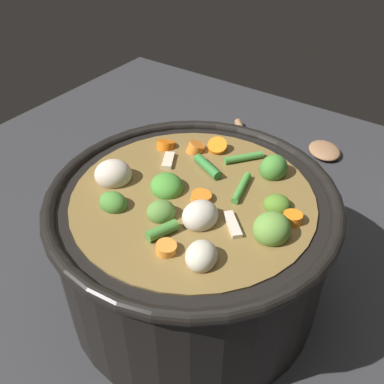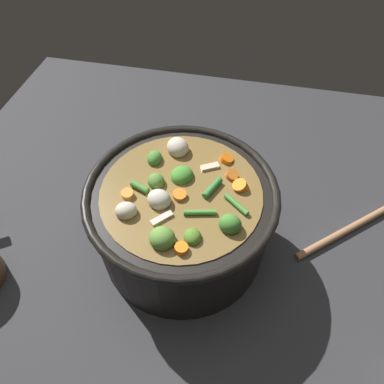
# 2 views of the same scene
# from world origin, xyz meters

# --- Properties ---
(ground_plane) EXTENTS (1.10, 1.10, 0.00)m
(ground_plane) POSITION_xyz_m (0.00, 0.00, 0.00)
(ground_plane) COLOR #2D2D30
(cooking_pot) EXTENTS (0.31, 0.31, 0.17)m
(cooking_pot) POSITION_xyz_m (0.00, 0.00, 0.08)
(cooking_pot) COLOR black
(cooking_pot) RESTS_ON ground_plane
(wooden_spoon) EXTENTS (0.23, 0.23, 0.02)m
(wooden_spoon) POSITION_xyz_m (-0.35, -0.03, 0.01)
(wooden_spoon) COLOR #956A47
(wooden_spoon) RESTS_ON ground_plane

